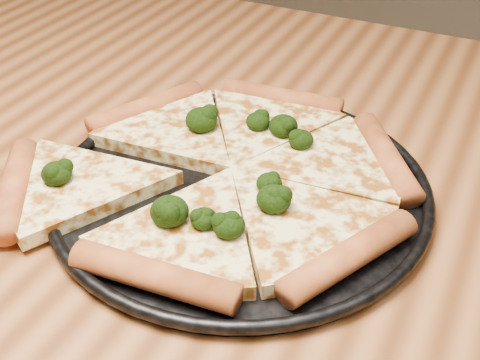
% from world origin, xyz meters
% --- Properties ---
extents(dining_table, '(1.20, 0.90, 0.75)m').
position_xyz_m(dining_table, '(0.00, 0.00, 0.66)').
color(dining_table, '#96592E').
rests_on(dining_table, ground).
extents(pizza_pan, '(0.35, 0.35, 0.02)m').
position_xyz_m(pizza_pan, '(0.03, -0.02, 0.76)').
color(pizza_pan, black).
rests_on(pizza_pan, dining_table).
extents(pizza, '(0.39, 0.35, 0.03)m').
position_xyz_m(pizza, '(0.00, -0.02, 0.77)').
color(pizza, '#FFEB9C').
rests_on(pizza, pizza_pan).
extents(broccoli_florets, '(0.22, 0.20, 0.03)m').
position_xyz_m(broccoli_florets, '(0.01, -0.02, 0.78)').
color(broccoli_florets, black).
rests_on(broccoli_florets, pizza).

